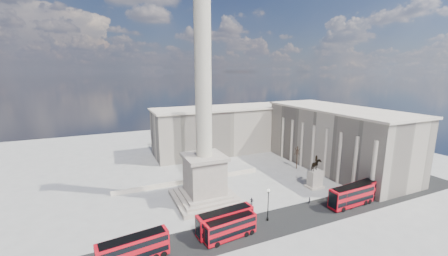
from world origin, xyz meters
TOP-DOWN VIEW (x-y plane):
  - ground at (0.00, 0.00)m, footprint 180.00×180.00m
  - asphalt_road at (5.00, -10.00)m, footprint 120.00×9.00m
  - nelsons_column at (0.00, 5.00)m, footprint 14.00×14.00m
  - balustrade_wall at (0.00, 16.00)m, footprint 40.00×0.60m
  - building_east at (45.00, 10.00)m, footprint 19.00×46.00m
  - building_northeast at (20.00, 40.00)m, footprint 51.00×17.00m
  - red_bus_a at (-0.98, -11.07)m, footprint 10.06×3.34m
  - red_bus_b at (-1.05, -9.00)m, footprint 11.11×3.44m
  - red_bus_c at (28.71, -10.95)m, footprint 11.57×3.07m
  - red_bus_d at (31.12, -10.45)m, footprint 11.58×3.89m
  - red_bus_e at (-17.37, -10.74)m, footprint 11.04×3.76m
  - victorian_lamp at (8.36, -8.67)m, footprint 0.58×0.58m
  - equestrian_statue at (28.22, 0.09)m, footprint 4.16×3.12m
  - bare_tree_near at (40.20, -0.01)m, footprint 1.78×1.78m
  - bare_tree_mid at (37.32, 3.49)m, footprint 1.97×1.97m
  - bare_tree_far at (32.99, 13.30)m, footprint 1.81×1.81m
  - pedestrian_walking at (20.87, -6.50)m, footprint 0.66×0.55m
  - pedestrian_standing at (33.54, -5.49)m, footprint 1.10×1.03m
  - pedestrian_crossing at (8.76, -1.56)m, footprint 0.90×1.08m

SIDE VIEW (x-z plane):
  - ground at x=0.00m, z-range 0.00..0.00m
  - asphalt_road at x=5.00m, z-range 0.00..0.01m
  - balustrade_wall at x=0.00m, z-range 0.00..1.10m
  - pedestrian_walking at x=20.87m, z-range 0.00..1.56m
  - pedestrian_crossing at x=8.76m, z-range 0.00..1.73m
  - pedestrian_standing at x=33.54m, z-range 0.00..1.81m
  - red_bus_a at x=-0.98m, z-range 0.10..4.10m
  - red_bus_e at x=-17.37m, z-range 0.11..4.50m
  - red_bus_b at x=-1.05m, z-range 0.11..4.54m
  - red_bus_d at x=31.12m, z-range 0.11..4.72m
  - red_bus_c at x=28.71m, z-range 0.11..4.77m
  - equestrian_statue at x=28.22m, z-range -1.30..7.33m
  - victorian_lamp at x=8.36m, z-range 0.60..7.34m
  - bare_tree_far at x=32.99m, z-range 2.13..9.54m
  - bare_tree_mid at x=37.32m, z-range 2.15..9.63m
  - bare_tree_near at x=40.20m, z-range 2.24..10.01m
  - building_northeast at x=20.00m, z-range 0.02..16.62m
  - building_east at x=45.00m, z-range 0.02..18.62m
  - nelsons_column at x=0.00m, z-range -12.01..37.84m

